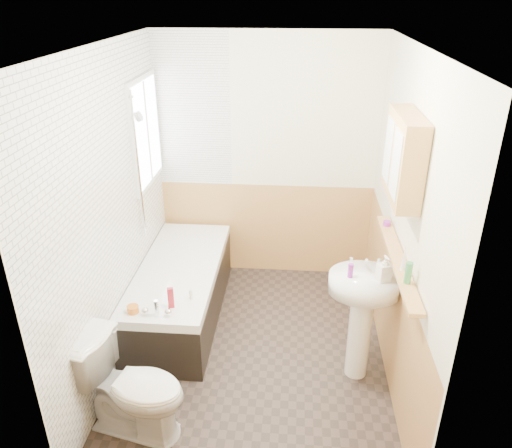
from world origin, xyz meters
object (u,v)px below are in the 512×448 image
object	(u,v)px
medicine_cabinet	(404,157)
pine_shelf	(397,258)
sink	(362,305)
bathtub	(181,290)
toilet	(133,388)

from	to	relation	value
medicine_cabinet	pine_shelf	bearing A→B (deg)	-74.35
sink	pine_shelf	xyz separation A→B (m)	(0.20, -0.04, 0.44)
pine_shelf	sink	bearing A→B (deg)	167.35
bathtub	pine_shelf	size ratio (longest dim) A/B	1.26
sink	pine_shelf	size ratio (longest dim) A/B	0.76
toilet	sink	distance (m)	1.77
bathtub	toilet	bearing A→B (deg)	-91.28
bathtub	toilet	distance (m)	1.35
sink	toilet	bearing A→B (deg)	-152.43
medicine_cabinet	toilet	bearing A→B (deg)	-157.00
pine_shelf	medicine_cabinet	size ratio (longest dim) A/B	2.14
toilet	pine_shelf	bearing A→B (deg)	-57.11
sink	medicine_cabinet	world-z (taller)	medicine_cabinet
toilet	sink	xyz separation A→B (m)	(1.60, 0.70, 0.29)
sink	pine_shelf	world-z (taller)	pine_shelf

